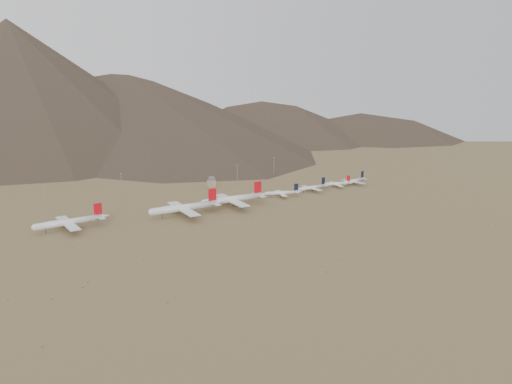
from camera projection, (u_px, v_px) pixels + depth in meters
ground at (244, 214)px, 471.83m from camera, size 3000.00×3000.00×0.00m
mountain_ridge at (41, 66)px, 1170.08m from camera, size 4400.00×1000.00×300.00m
widebody_west at (69, 222)px, 421.14m from camera, size 65.16×49.90×19.34m
widebody_centre at (185, 207)px, 463.65m from camera, size 75.43×58.03×22.39m
widebody_east at (233, 199)px, 495.66m from camera, size 75.59×58.14×22.44m
narrowbody_a at (283, 193)px, 536.92m from camera, size 39.87×29.87×13.82m
narrowbody_b at (313, 187)px, 562.25m from camera, size 43.50×31.08×14.35m
narrowbody_c at (337, 184)px, 584.12m from camera, size 38.56×28.55×13.06m
narrowbody_d at (354, 181)px, 597.47m from camera, size 43.78×31.90×14.53m
control_tower at (212, 183)px, 584.32m from camera, size 8.00×8.00×12.00m
mast_far_west at (47, 197)px, 477.96m from camera, size 2.00×0.60×25.70m
mast_west at (121, 184)px, 534.51m from camera, size 2.00×0.60×25.70m
mast_centre at (237, 174)px, 586.81m from camera, size 2.00×0.60×25.70m
mast_east at (274, 166)px, 643.74m from camera, size 2.00×0.60×25.70m
mast_far_east at (316, 161)px, 677.77m from camera, size 2.00×0.60×25.70m
desert_scrub at (260, 246)px, 380.63m from camera, size 426.41×177.33×0.83m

